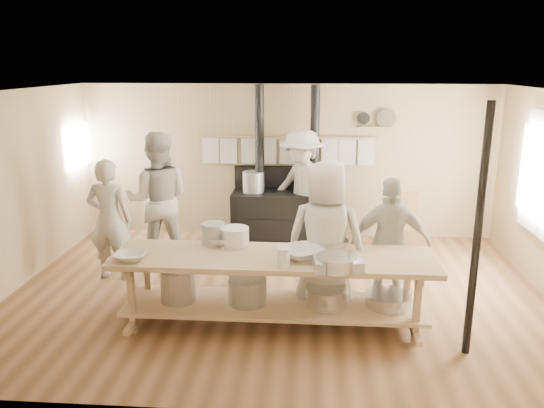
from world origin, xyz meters
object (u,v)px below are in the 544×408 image
Objects in this scene: cook_right at (390,243)px; roasting_pan at (338,263)px; cook_center at (326,240)px; chair at (404,239)px; prep_table at (273,283)px; cook_by_window at (302,188)px; stove at (286,211)px; cook_left at (158,200)px; cook_far_left at (110,220)px.

cook_right is 1.17m from roasting_pan.
chair is at bearing -113.46° from cook_center.
cook_by_window is (0.26, 2.85, 0.44)m from prep_table.
stove is 2.23m from cook_left.
cook_far_left is 1.70× the size of chair.
roasting_pan is (2.53, -2.15, -0.09)m from cook_left.
cook_right is 3.26× the size of roasting_pan.
cook_far_left is 3.39× the size of roasting_pan.
cook_far_left is 3.07m from cook_by_window.
chair is at bearing 23.74° from cook_by_window.
roasting_pan is at bearing -41.40° from cook_by_window.
roasting_pan is (0.70, -3.35, 0.38)m from stove.
cook_right is at bearing -110.66° from chair.
cook_center reaches higher than cook_far_left.
stove is 2.96m from cook_far_left.
cook_far_left is 4.39m from chair.
roasting_pan is at bearing -118.52° from chair.
roasting_pan is (0.44, -3.18, -0.05)m from cook_by_window.
cook_left is at bearing -24.41° from cook_center.
chair is (1.86, -0.65, -0.23)m from stove.
cook_left is (0.52, 0.58, 0.15)m from cook_far_left.
cook_center is 3.78× the size of roasting_pan.
cook_center is at bearing -42.01° from cook_by_window.
stove is at bearing -69.81° from cook_center.
stove reaches higher than cook_right.
chair reaches higher than prep_table.
roasting_pan is at bearing -78.12° from stove.
cook_left is at bearing -176.80° from chair.
chair is (4.21, 1.13, -0.56)m from cook_far_left.
prep_table is 3.02m from chair.
stove is 1.37× the size of cook_center.
cook_far_left is at bearing -107.53° from cook_by_window.
cook_center is 0.63m from roasting_pan.
stove reaches higher than cook_left.
cook_right is 2.50m from cook_by_window.
cook_by_window is (2.60, 1.62, 0.11)m from cook_far_left.
cook_far_left reaches higher than cook_right.
cook_by_window reaches higher than cook_center.
cook_center is at bearing 163.36° from cook_far_left.
cook_center is 1.16× the size of cook_right.
roasting_pan reaches higher than prep_table.
stove reaches higher than prep_table.
cook_by_window is 1.93× the size of chair.
cook_by_window reaches higher than prep_table.
stove is at bearing -156.27° from cook_left.
chair is at bearing -104.68° from cook_right.
cook_right is at bearing 171.95° from cook_far_left.
cook_far_left is 0.88× the size of cook_by_window.
chair is (3.69, 0.55, -0.70)m from cook_left.
stove is 1.31× the size of cook_left.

